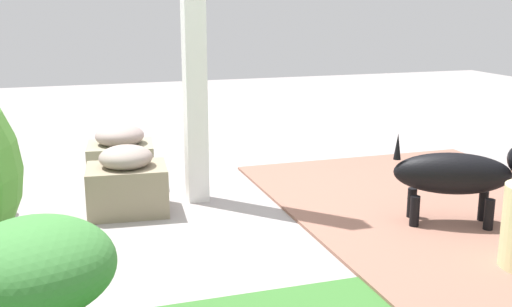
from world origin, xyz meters
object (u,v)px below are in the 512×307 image
dog (463,173)px  stone_planter_nearest (121,157)px  stone_planter_near (127,182)px  porch_pillar (193,4)px  terracotta_pot_broad (37,274)px

dog → stone_planter_nearest: bearing=-40.2°
dog → stone_planter_near: bearing=-25.2°
porch_pillar → stone_planter_nearest: 1.16m
porch_pillar → dog: porch_pillar is taller
porch_pillar → dog: size_ratio=3.21×
stone_planter_near → terracotta_pot_broad: size_ratio=0.90×
stone_planter_nearest → dog: size_ratio=0.63×
stone_planter_nearest → terracotta_pot_broad: 2.00m
porch_pillar → stone_planter_near: porch_pillar is taller
terracotta_pot_broad → porch_pillar: bearing=-120.6°
stone_planter_near → dog: dog is taller
porch_pillar → stone_planter_nearest: (0.40, -0.49, -0.97)m
porch_pillar → stone_planter_nearest: bearing=-50.9°
porch_pillar → terracotta_pot_broad: 1.90m
stone_planter_near → dog: bearing=154.8°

